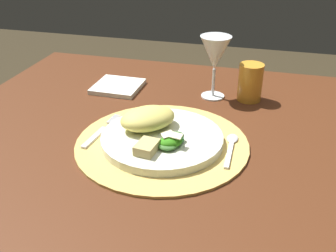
{
  "coord_description": "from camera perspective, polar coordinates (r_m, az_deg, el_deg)",
  "views": [
    {
      "loc": [
        0.18,
        -0.78,
        1.16
      ],
      "look_at": [
        -0.02,
        -0.01,
        0.73
      ],
      "focal_mm": 42.63,
      "sensor_mm": 36.0,
      "label": 1
    }
  ],
  "objects": [
    {
      "name": "dinner_plate",
      "position": [
        0.86,
        -0.86,
        -1.82
      ],
      "size": [
        0.26,
        0.26,
        0.02
      ],
      "primitive_type": "cylinder",
      "color": "silver",
      "rests_on": "placemat"
    },
    {
      "name": "bread_piece",
      "position": [
        0.8,
        -3.04,
        -3.06
      ],
      "size": [
        0.04,
        0.06,
        0.02
      ],
      "primitive_type": "cube",
      "rotation": [
        0.0,
        0.0,
        1.44
      ],
      "color": "tan",
      "rests_on": "dinner_plate"
    },
    {
      "name": "pasta_serving",
      "position": [
        0.88,
        -2.91,
        1.1
      ],
      "size": [
        0.15,
        0.15,
        0.05
      ],
      "primitive_type": "ellipsoid",
      "rotation": [
        0.0,
        0.0,
        0.76
      ],
      "color": "#D5C75E",
      "rests_on": "dinner_plate"
    },
    {
      "name": "fork",
      "position": [
        0.91,
        -9.71,
        -0.86
      ],
      "size": [
        0.03,
        0.16,
        0.0
      ],
      "color": "silver",
      "rests_on": "placemat"
    },
    {
      "name": "spoon",
      "position": [
        0.86,
        9.03,
        -2.63
      ],
      "size": [
        0.02,
        0.14,
        0.01
      ],
      "color": "silver",
      "rests_on": "placemat"
    },
    {
      "name": "dining_table",
      "position": [
        1.0,
        1.42,
        -8.51
      ],
      "size": [
        1.14,
        0.92,
        0.71
      ],
      "color": "#4D2613",
      "rests_on": "ground"
    },
    {
      "name": "placemat",
      "position": [
        0.87,
        -0.85,
        -2.51
      ],
      "size": [
        0.38,
        0.38,
        0.01
      ],
      "primitive_type": "cylinder",
      "color": "tan",
      "rests_on": "dining_table"
    },
    {
      "name": "wine_glass",
      "position": [
        1.06,
        6.75,
        10.14
      ],
      "size": [
        0.08,
        0.08,
        0.17
      ],
      "color": "silver",
      "rests_on": "dining_table"
    },
    {
      "name": "amber_tumbler",
      "position": [
        1.08,
        11.68,
        6.14
      ],
      "size": [
        0.06,
        0.06,
        0.1
      ],
      "primitive_type": "cylinder",
      "color": "orange",
      "rests_on": "dining_table"
    },
    {
      "name": "napkin",
      "position": [
        1.15,
        -7.18,
        5.63
      ],
      "size": [
        0.13,
        0.13,
        0.01
      ],
      "primitive_type": "cube",
      "rotation": [
        0.0,
        0.0,
        -0.02
      ],
      "color": "white",
      "rests_on": "dining_table"
    },
    {
      "name": "salad_greens",
      "position": [
        0.82,
        0.44,
        -2.15
      ],
      "size": [
        0.07,
        0.08,
        0.03
      ],
      "color": "#2F7D14",
      "rests_on": "dinner_plate"
    }
  ]
}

